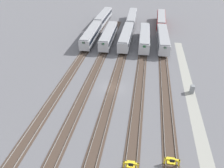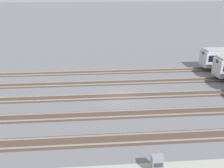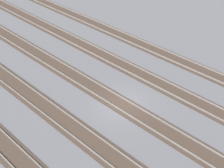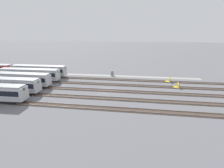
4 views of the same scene
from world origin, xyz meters
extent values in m
plane|color=slate|center=(0.00, 0.00, 0.00)|extent=(400.00, 400.00, 0.00)
cube|color=#9E9E93|center=(0.00, -15.05, 0.00)|extent=(54.00, 2.00, 0.01)
cube|color=#47382D|center=(0.00, -10.38, 0.03)|extent=(90.00, 2.23, 0.06)
cube|color=gray|center=(0.00, -9.66, 0.14)|extent=(90.00, 0.07, 0.15)
cube|color=gray|center=(0.00, -11.10, 0.14)|extent=(90.00, 0.07, 0.15)
cube|color=#47382D|center=(0.00, -5.19, 0.03)|extent=(90.00, 2.24, 0.06)
cube|color=gray|center=(0.00, -4.47, 0.14)|extent=(90.00, 0.07, 0.15)
cube|color=gray|center=(0.00, -5.91, 0.14)|extent=(90.00, 0.07, 0.15)
cube|color=#47382D|center=(0.00, 0.00, 0.03)|extent=(90.00, 2.24, 0.06)
cube|color=gray|center=(0.00, 0.72, 0.14)|extent=(90.00, 0.07, 0.15)
cube|color=gray|center=(0.00, -0.72, 0.14)|extent=(90.00, 0.07, 0.15)
cube|color=#47382D|center=(0.00, 5.19, 0.03)|extent=(90.00, 2.23, 0.06)
cube|color=gray|center=(0.00, 5.91, 0.14)|extent=(90.00, 0.07, 0.15)
cube|color=gray|center=(0.00, 4.47, 0.14)|extent=(90.00, 0.07, 0.15)
cube|color=#47382D|center=(0.00, 10.38, 0.03)|extent=(90.00, 2.23, 0.06)
cube|color=gray|center=(0.00, 11.10, 0.14)|extent=(90.00, 0.07, 0.15)
cube|color=gray|center=(0.00, 9.66, 0.14)|extent=(90.00, 0.07, 0.15)
cube|color=#B7BABF|center=(24.20, 5.17, 2.05)|extent=(18.04, 3.05, 2.70)
cube|color=black|center=(24.20, 5.17, 2.37)|extent=(17.32, 3.08, 1.08)
cube|color=#A8AAAF|center=(24.20, 5.17, 1.29)|extent=(17.68, 3.08, 0.54)
cube|color=#999BA0|center=(24.20, 5.17, 3.55)|extent=(17.49, 2.76, 0.30)
cube|color=#1E843D|center=(33.15, 5.30, 3.05)|extent=(0.09, 0.70, 0.56)
cube|color=#1E843D|center=(15.24, 5.05, 3.05)|extent=(0.09, 0.70, 0.56)
cube|color=black|center=(29.78, 5.25, 0.35)|extent=(3.63, 2.29, 0.70)
cube|color=black|center=(18.62, 5.09, 0.35)|extent=(3.63, 2.29, 0.70)
cube|color=#B7BABF|center=(42.96, 10.42, 2.05)|extent=(18.06, 3.22, 2.70)
cube|color=black|center=(42.96, 10.42, 2.37)|extent=(17.34, 3.24, 1.08)
cube|color=#A8AAAF|center=(42.96, 10.42, 1.29)|extent=(17.70, 3.24, 0.54)
cube|color=#999BA0|center=(42.96, 10.42, 3.55)|extent=(17.51, 2.93, 0.30)
cube|color=#1E843D|center=(51.91, 10.21, 3.05)|extent=(0.10, 0.70, 0.56)
cube|color=#1E843D|center=(34.00, 10.63, 3.05)|extent=(0.10, 0.70, 0.56)
cube|color=black|center=(48.53, 10.29, 0.35)|extent=(3.65, 2.32, 0.70)
cube|color=black|center=(37.38, 10.55, 0.35)|extent=(3.65, 2.32, 0.70)
cube|color=#B7BABF|center=(24.20, -5.21, 2.05)|extent=(18.07, 3.27, 2.70)
cube|color=black|center=(24.20, -5.21, 2.37)|extent=(17.35, 3.29, 1.08)
cube|color=#A8AAAF|center=(24.20, -5.21, 1.29)|extent=(17.71, 3.29, 0.54)
cube|color=#999BA0|center=(24.20, -5.21, 3.55)|extent=(17.52, 2.97, 0.30)
cube|color=#1E843D|center=(33.15, -4.97, 3.05)|extent=(0.10, 0.70, 0.56)
cube|color=#1E843D|center=(15.24, -5.44, 3.05)|extent=(0.10, 0.70, 0.56)
cube|color=black|center=(29.77, -5.06, 0.35)|extent=(3.66, 2.33, 0.70)
cube|color=black|center=(18.62, -5.35, 0.35)|extent=(3.66, 2.33, 0.70)
cube|color=#B7BABF|center=(24.20, -10.34, 2.05)|extent=(18.04, 3.10, 2.70)
cube|color=black|center=(24.20, -10.34, 2.37)|extent=(17.33, 3.13, 1.08)
cube|color=#A8AAAF|center=(24.20, -10.34, 1.29)|extent=(17.68, 3.12, 0.54)
cube|color=#999BA0|center=(24.20, -10.34, 3.55)|extent=(17.50, 2.81, 0.30)
cube|color=#1E843D|center=(33.15, -10.19, 3.05)|extent=(0.09, 0.70, 0.56)
cube|color=#1E843D|center=(15.24, -10.49, 3.05)|extent=(0.09, 0.70, 0.56)
cube|color=black|center=(29.77, -10.25, 0.35)|extent=(3.64, 2.30, 0.70)
cube|color=black|center=(18.62, -10.44, 0.35)|extent=(3.64, 2.30, 0.70)
cube|color=#B7BABF|center=(24.20, 0.05, 2.05)|extent=(18.00, 2.82, 2.70)
cube|color=black|center=(24.20, 0.05, 2.37)|extent=(17.28, 2.86, 1.08)
cube|color=#A8AAAF|center=(24.20, 0.05, 1.29)|extent=(17.64, 2.85, 0.54)
cube|color=#999BA0|center=(24.20, 0.05, 3.55)|extent=(17.46, 2.54, 0.30)
cube|color=#1E843D|center=(33.16, 0.04, 3.05)|extent=(0.08, 0.70, 0.56)
cube|color=#1E843D|center=(15.24, 0.06, 3.05)|extent=(0.08, 0.70, 0.56)
cube|color=black|center=(29.78, 0.04, 0.35)|extent=(3.60, 2.24, 0.70)
cube|color=black|center=(18.62, 0.05, 0.35)|extent=(3.60, 2.24, 0.70)
cube|color=#B7BABF|center=(24.20, 10.34, 2.05)|extent=(18.05, 3.13, 2.70)
cube|color=black|center=(24.20, 10.34, 2.37)|extent=(17.33, 3.15, 1.08)
cube|color=#A8AAAF|center=(24.20, 10.34, 1.29)|extent=(17.69, 3.15, 0.54)
cube|color=#999BA0|center=(24.20, 10.34, 3.55)|extent=(17.50, 2.84, 0.30)
cube|color=#1E843D|center=(33.15, 10.51, 3.05)|extent=(0.09, 0.70, 0.56)
cube|color=#1E843D|center=(15.24, 10.18, 3.05)|extent=(0.09, 0.70, 0.56)
cube|color=black|center=(29.77, 10.44, 0.35)|extent=(3.64, 2.31, 0.70)
cube|color=black|center=(18.62, 10.24, 0.35)|extent=(3.64, 2.31, 0.70)
cube|color=#A80F0F|center=(42.91, -10.35, 2.05)|extent=(18.06, 3.24, 2.70)
cube|color=black|center=(42.91, -10.35, 2.37)|extent=(17.34, 3.26, 1.08)
cube|color=#990000|center=(42.91, -10.35, 1.29)|extent=(17.70, 3.26, 0.54)
cube|color=#999BA0|center=(42.91, -10.35, 3.55)|extent=(17.52, 2.94, 0.30)
cube|color=#1E843D|center=(51.86, -10.57, 3.05)|extent=(0.10, 0.70, 0.56)
cube|color=#1E843D|center=(33.95, -10.13, 3.05)|extent=(0.10, 0.70, 0.56)
cube|color=black|center=(48.48, -10.48, 0.35)|extent=(3.65, 2.33, 0.70)
cube|color=black|center=(37.33, -10.21, 0.35)|extent=(3.65, 2.33, 0.70)
cube|color=#B7BABF|center=(43.15, 0.05, 2.05)|extent=(18.06, 3.22, 2.70)
cube|color=black|center=(43.15, 0.05, 2.37)|extent=(17.34, 3.24, 1.08)
cube|color=#A8AAAF|center=(43.15, 0.05, 1.29)|extent=(17.70, 3.24, 0.54)
cube|color=#999BA0|center=(43.15, 0.05, 3.55)|extent=(17.51, 2.92, 0.30)
cube|color=#1E843D|center=(52.10, 0.25, 3.05)|extent=(0.10, 0.70, 0.56)
cube|color=#1E843D|center=(34.19, -0.16, 3.05)|extent=(0.10, 0.70, 0.56)
cube|color=black|center=(48.73, 0.18, 0.35)|extent=(3.65, 2.32, 0.70)
cube|color=black|center=(37.57, -0.08, 0.35)|extent=(3.65, 2.32, 0.70)
cube|color=yellow|center=(-16.71, -9.48, 0.57)|extent=(0.18, 0.18, 1.15)
cube|color=yellow|center=(-16.76, -11.28, 0.57)|extent=(0.18, 0.18, 1.15)
cube|color=yellow|center=(-16.73, -10.38, 1.00)|extent=(0.29, 2.01, 0.30)
cube|color=yellow|center=(-16.18, -10.39, 0.09)|extent=(1.13, 1.11, 0.18)
cube|color=black|center=(-16.91, -10.37, 1.00)|extent=(0.14, 0.60, 0.44)
cube|color=yellow|center=(-18.17, -4.29, 0.57)|extent=(0.18, 0.18, 1.15)
cube|color=yellow|center=(-18.15, -6.09, 0.57)|extent=(0.18, 0.18, 1.15)
cube|color=yellow|center=(-18.16, -5.19, 1.00)|extent=(0.26, 2.00, 0.30)
cube|color=yellow|center=(-17.61, -5.18, 0.09)|extent=(1.11, 1.09, 0.18)
cube|color=black|center=(-18.34, -5.19, 1.00)|extent=(0.13, 0.60, 0.44)
cube|color=gray|center=(0.91, -15.35, 0.80)|extent=(0.90, 0.70, 1.60)
cube|color=#333338|center=(0.91, -15.71, 1.04)|extent=(0.70, 0.04, 0.36)
camera|label=1|loc=(-36.14, -5.72, 24.27)|focal=35.00mm
camera|label=2|loc=(-4.03, -31.83, 14.01)|focal=42.00mm
camera|label=3|loc=(14.98, -16.88, 18.75)|focal=50.00mm
camera|label=4|loc=(-7.44, 40.58, 14.38)|focal=28.00mm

